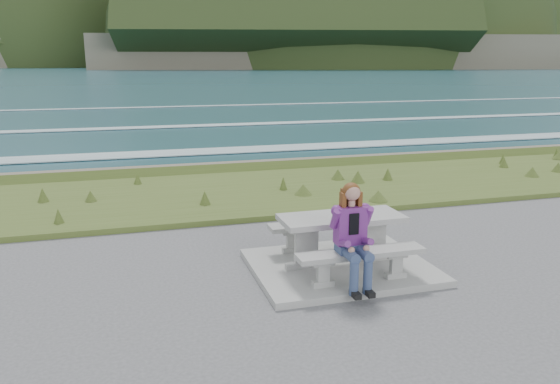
{
  "coord_description": "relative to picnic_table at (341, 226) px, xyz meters",
  "views": [
    {
      "loc": [
        -3.0,
        -7.08,
        3.05
      ],
      "look_at": [
        -0.59,
        1.2,
        0.96
      ],
      "focal_mm": 35.0,
      "sensor_mm": 36.0,
      "label": 1
    }
  ],
  "objects": [
    {
      "name": "concrete_slab",
      "position": [
        -0.0,
        0.0,
        -0.63
      ],
      "size": [
        2.6,
        2.1,
        0.1
      ],
      "primitive_type": "cube",
      "color": "gray",
      "rests_on": "ground"
    },
    {
      "name": "picnic_table",
      "position": [
        0.0,
        0.0,
        0.0
      ],
      "size": [
        1.8,
        0.75,
        0.75
      ],
      "color": "gray",
      "rests_on": "concrete_slab"
    },
    {
      "name": "bench_landward",
      "position": [
        0.0,
        -0.7,
        -0.23
      ],
      "size": [
        1.8,
        0.35,
        0.45
      ],
      "color": "gray",
      "rests_on": "concrete_slab"
    },
    {
      "name": "bench_seaward",
      "position": [
        0.0,
        0.7,
        -0.23
      ],
      "size": [
        1.8,
        0.35,
        0.45
      ],
      "color": "gray",
      "rests_on": "concrete_slab"
    },
    {
      "name": "grass_verge",
      "position": [
        -0.0,
        5.0,
        -0.68
      ],
      "size": [
        160.0,
        4.5,
        0.22
      ],
      "primitive_type": "cube",
      "color": "#455A22",
      "rests_on": "ground"
    },
    {
      "name": "shore_drop",
      "position": [
        -0.0,
        7.9,
        -0.68
      ],
      "size": [
        160.0,
        0.8,
        2.2
      ],
      "primitive_type": "cube",
      "color": "#68604E",
      "rests_on": "ground"
    },
    {
      "name": "ocean",
      "position": [
        -0.0,
        25.09,
        -2.42
      ],
      "size": [
        1600.0,
        1600.0,
        0.09
      ],
      "color": "#21505E",
      "rests_on": "ground"
    },
    {
      "name": "headland_range",
      "position": [
        190.21,
        398.17,
        9.27
      ],
      "size": [
        729.83,
        363.95,
        224.83
      ],
      "color": "#68604E",
      "rests_on": "ground"
    },
    {
      "name": "seated_woman",
      "position": [
        -0.16,
        -0.83,
        -0.07
      ],
      "size": [
        0.4,
        0.7,
        1.4
      ],
      "rotation": [
        0.0,
        0.0,
        -0.02
      ],
      "color": "navy",
      "rests_on": "concrete_slab"
    }
  ]
}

